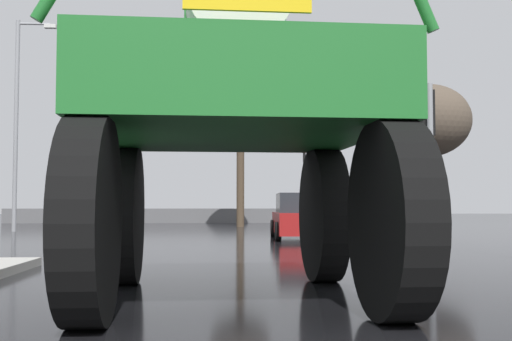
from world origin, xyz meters
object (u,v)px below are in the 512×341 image
traffic_signal_near_right (427,134)px  bare_tree_far_center (240,113)px  sedan_ahead (301,217)px  bare_tree_right (428,121)px  oversize_sprayer (233,124)px  traffic_signal_far_left (306,166)px  streetlight_far_left (19,115)px

traffic_signal_near_right → bare_tree_far_center: size_ratio=0.45×
sedan_ahead → bare_tree_right: 9.03m
oversize_sprayer → traffic_signal_near_right: bearing=-47.2°
sedan_ahead → traffic_signal_near_right: bearing=-172.0°
traffic_signal_far_left → bare_tree_right: (4.86, -2.65, 1.74)m
bare_tree_right → traffic_signal_far_left: bearing=151.4°
oversize_sprayer → sedan_ahead: oversize_sprayer is taller
streetlight_far_left → bare_tree_far_center: bearing=28.0°
traffic_signal_far_left → bare_tree_far_center: 5.51m
streetlight_far_left → oversize_sprayer: bearing=-66.2°
oversize_sprayer → traffic_signal_near_right: oversize_sprayer is taller
streetlight_far_left → bare_tree_right: (17.45, -1.13, -0.30)m
traffic_signal_far_left → streetlight_far_left: 12.85m
oversize_sprayer → sedan_ahead: bearing=-13.3°
bare_tree_far_center → traffic_signal_near_right: bearing=-82.8°
traffic_signal_far_left → streetlight_far_left: size_ratio=0.44×
bare_tree_right → sedan_ahead: bearing=-139.3°
sedan_ahead → oversize_sprayer: bearing=170.9°
traffic_signal_far_left → bare_tree_right: size_ratio=0.64×
traffic_signal_near_right → traffic_signal_far_left: traffic_signal_far_left is taller
oversize_sprayer → bare_tree_right: bare_tree_right is taller
sedan_ahead → traffic_signal_near_right: (1.06, -9.70, 1.71)m
oversize_sprayer → traffic_signal_far_left: size_ratio=1.32×
sedan_ahead → traffic_signal_far_left: bearing=-7.4°
streetlight_far_left → bare_tree_right: size_ratio=1.45×
bare_tree_right → bare_tree_far_center: bearing=141.1°
traffic_signal_far_left → bare_tree_right: bearing=-28.6°
oversize_sprayer → bare_tree_far_center: (0.95, 24.92, 3.78)m
sedan_ahead → bare_tree_right: (6.15, 5.29, 3.97)m
streetlight_far_left → traffic_signal_far_left: bearing=6.9°
traffic_signal_far_left → streetlight_far_left: (-12.59, -1.52, 2.04)m
traffic_signal_near_right → traffic_signal_far_left: size_ratio=0.83×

